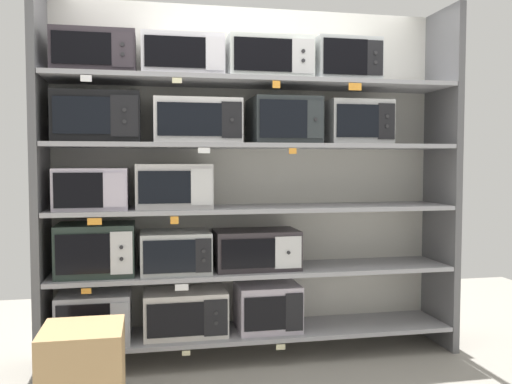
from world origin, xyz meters
The scene contains 38 objects.
back_panel centered at (0.00, 0.25, 1.24)m, with size 2.95×0.04×2.47m, color beige.
upright_left centered at (-1.41, 0.00, 1.24)m, with size 0.05×0.47×2.47m, color #5B5B5E.
upright_right centered at (1.41, 0.00, 1.24)m, with size 0.05×0.47×2.47m, color #5B5B5E.
shelf_0 centered at (0.00, 0.00, 0.17)m, with size 2.75×0.47×0.03m, color #99999E.
microwave_0 centered at (-1.09, 0.00, 0.35)m, with size 0.46×0.43×0.32m.
microwave_1 centered at (-0.49, 0.00, 0.34)m, with size 0.56×0.36×0.30m.
microwave_2 centered at (0.08, 0.00, 0.35)m, with size 0.43×0.36×0.32m.
price_tag_0 centered at (-1.08, -0.24, 0.14)m, with size 0.06×0.00×0.03m, color orange.
price_tag_1 centered at (-0.51, -0.24, 0.14)m, with size 0.05×0.00×0.03m, color beige.
price_tag_2 centered at (0.12, -0.24, 0.14)m, with size 0.06×0.00×0.04m, color beige.
shelf_1 centered at (0.00, 0.00, 0.61)m, with size 2.75×0.47×0.03m, color #99999E.
microwave_3 centered at (-1.07, 0.00, 0.79)m, with size 0.49×0.38×0.34m.
microwave_4 centered at (-0.56, 0.00, 0.76)m, with size 0.46×0.41×0.27m.
microwave_5 centered at (0.00, 0.00, 0.76)m, with size 0.58×0.36×0.27m.
price_tag_3 centered at (-1.11, -0.24, 0.57)m, with size 0.06×0.00×0.03m, color orange.
price_tag_4 centered at (-0.53, -0.24, 0.57)m, with size 0.08×0.00×0.04m, color white.
shelf_2 centered at (0.00, 0.00, 1.04)m, with size 2.75×0.47×0.03m, color #99999E.
microwave_6 centered at (-1.09, 0.00, 1.19)m, with size 0.46×0.40×0.27m.
microwave_7 centered at (-0.56, 0.00, 1.20)m, with size 0.50×0.35×0.29m.
price_tag_5 centered at (-1.06, -0.24, 1.00)m, with size 0.09×0.00×0.04m, color orange.
price_tag_6 centered at (-0.57, -0.24, 1.00)m, with size 0.05×0.00×0.05m, color orange.
shelf_3 centered at (0.00, 0.00, 1.47)m, with size 2.75×0.47×0.03m, color #99999E.
microwave_8 centered at (-1.05, 0.00, 1.65)m, with size 0.54×0.41×0.32m.
microwave_9 centered at (-0.41, 0.00, 1.64)m, with size 0.58×0.36×0.29m.
microwave_10 centered at (0.19, 0.00, 1.65)m, with size 0.46×0.44×0.31m.
microwave_11 centered at (0.73, 0.00, 1.64)m, with size 0.45×0.36×0.31m.
price_tag_7 centered at (-0.38, -0.24, 1.44)m, with size 0.08×0.00×0.04m, color white.
price_tag_8 centered at (0.20, -0.24, 1.44)m, with size 0.05×0.00×0.04m, color orange.
shelf_4 centered at (0.00, 0.00, 1.91)m, with size 2.75×0.47×0.03m, color #99999E.
microwave_12 centered at (-1.06, 0.00, 2.06)m, with size 0.52×0.37×0.27m.
microwave_13 centered at (-0.50, 0.00, 2.06)m, with size 0.53×0.36×0.27m.
microwave_14 centered at (0.08, 0.00, 2.06)m, with size 0.57×0.35×0.28m.
microwave_15 centered at (0.63, 0.00, 2.07)m, with size 0.45×0.38×0.29m.
price_tag_9 centered at (-1.09, -0.24, 1.87)m, with size 0.07×0.00×0.04m, color white.
price_tag_10 centered at (-0.55, -0.24, 1.87)m, with size 0.06×0.00×0.03m, color beige.
price_tag_11 centered at (0.09, -0.24, 1.86)m, with size 0.05×0.00×0.05m, color orange.
price_tag_12 centered at (0.62, -0.24, 1.86)m, with size 0.09×0.00×0.05m, color orange.
shipping_carton centered at (-1.07, -0.82, 0.26)m, with size 0.41×0.41×0.52m, color tan.
Camera 1 is at (-0.74, -3.68, 1.37)m, focal length 38.24 mm.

